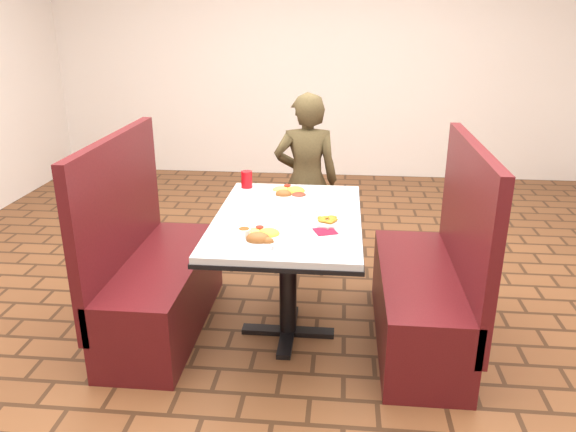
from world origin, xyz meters
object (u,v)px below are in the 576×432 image
object	(u,v)px
dining_table	(288,232)
near_dinner_plate	(261,234)
far_dinner_plate	(290,191)
plantain_plate	(327,221)
diner_person	(306,181)
red_tumbler	(247,179)
booth_bench_right	(428,290)
booth_bench_left	(154,278)

from	to	relation	value
dining_table	near_dinner_plate	distance (m)	0.39
far_dinner_plate	plantain_plate	distance (m)	0.52
dining_table	diner_person	xyz separation A→B (m)	(0.03, 1.04, -0.01)
far_dinner_plate	red_tumbler	distance (m)	0.32
booth_bench_right	far_dinner_plate	size ratio (longest dim) A/B	4.08
near_dinner_plate	plantain_plate	bearing A→B (deg)	39.76
booth_bench_left	red_tumbler	distance (m)	0.85
booth_bench_left	booth_bench_right	bearing A→B (deg)	0.00
plantain_plate	near_dinner_plate	bearing A→B (deg)	-140.24
red_tumbler	booth_bench_left	bearing A→B (deg)	-133.66
booth_bench_left	far_dinner_plate	bearing A→B (deg)	25.88
dining_table	near_dinner_plate	size ratio (longest dim) A/B	4.41
near_dinner_plate	red_tumbler	size ratio (longest dim) A/B	2.56
diner_person	near_dinner_plate	bearing A→B (deg)	79.16
diner_person	red_tumbler	size ratio (longest dim) A/B	12.02
diner_person	near_dinner_plate	world-z (taller)	diner_person
near_dinner_plate	far_dinner_plate	distance (m)	0.73
near_dinner_plate	plantain_plate	distance (m)	0.42
booth_bench_right	plantain_plate	distance (m)	0.73
diner_person	red_tumbler	xyz separation A→B (m)	(-0.35, -0.53, 0.16)
dining_table	red_tumbler	bearing A→B (deg)	121.93
plantain_plate	red_tumbler	size ratio (longest dim) A/B	1.72
near_dinner_plate	plantain_plate	world-z (taller)	near_dinner_plate
booth_bench_left	near_dinner_plate	world-z (taller)	booth_bench_left
booth_bench_right	near_dinner_plate	size ratio (longest dim) A/B	4.37
near_dinner_plate	diner_person	bearing A→B (deg)	84.43
booth_bench_right	near_dinner_plate	xyz separation A→B (m)	(-0.90, -0.35, 0.45)
plantain_plate	booth_bench_right	bearing A→B (deg)	8.15
diner_person	red_tumbler	bearing A→B (deg)	51.50
near_dinner_plate	far_dinner_plate	world-z (taller)	near_dinner_plate
plantain_plate	dining_table	bearing A→B (deg)	159.18
dining_table	plantain_plate	distance (m)	0.26
diner_person	plantain_plate	size ratio (longest dim) A/B	6.99
red_tumbler	far_dinner_plate	bearing A→B (deg)	-24.42
diner_person	dining_table	bearing A→B (deg)	82.91
dining_table	red_tumbler	distance (m)	0.61
plantain_plate	red_tumbler	world-z (taller)	red_tumbler
dining_table	diner_person	distance (m)	1.04
dining_table	far_dinner_plate	size ratio (longest dim) A/B	4.12
diner_person	plantain_plate	bearing A→B (deg)	94.13
booth_bench_left	far_dinner_plate	distance (m)	0.97
near_dinner_plate	dining_table	bearing A→B (deg)	73.69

